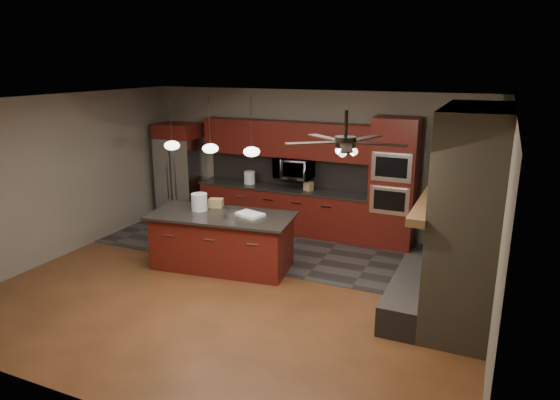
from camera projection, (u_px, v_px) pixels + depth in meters
The scene contains 22 objects.
ground at pixel (241, 286), 7.62m from camera, with size 7.00×7.00×0.00m, color brown.
ceiling at pixel (237, 100), 6.87m from camera, with size 7.00×6.00×0.02m, color white.
back_wall at pixel (312, 162), 9.88m from camera, with size 7.00×0.02×2.80m, color #706759.
right_wall at pixel (501, 230), 5.87m from camera, with size 0.02×6.00×2.80m, color #706759.
left_wall at pixel (61, 177), 8.61m from camera, with size 0.02×6.00×2.80m, color #706759.
slate_tile_patch at pixel (288, 248), 9.20m from camera, with size 7.00×2.40×0.01m, color #373532.
fireplace_column at pixel (462, 224), 6.43m from camera, with size 1.30×2.10×2.80m.
back_cabinetry at pixel (284, 187), 9.98m from camera, with size 3.59×0.64×2.20m.
oven_tower at pixel (394, 184), 9.00m from camera, with size 0.80×0.63×2.38m.
microwave at pixel (294, 168), 9.80m from camera, with size 0.73×0.41×0.50m, color silver.
refrigerator at pixel (181, 171), 10.77m from camera, with size 0.88×0.75×2.06m.
kitchen_island at pixel (222, 241), 8.23m from camera, with size 2.47×1.36×0.92m.
white_bucket at pixel (199, 202), 8.29m from camera, with size 0.27×0.27×0.29m, color silver.
paint_can at pixel (231, 215), 7.89m from camera, with size 0.17×0.17×0.11m, color #A3A2A7.
paint_tray at pixel (249, 214), 8.03m from camera, with size 0.44×0.31×0.04m, color white.
cardboard_box at pixel (216, 203), 8.49m from camera, with size 0.23×0.17×0.15m, color #97824E.
counter_bucket at pixel (250, 177), 10.20m from camera, with size 0.23×0.23×0.26m, color white.
counter_box at pixel (308, 186), 9.66m from camera, with size 0.16×0.13×0.18m, color tan.
pendant_left at pixel (172, 145), 8.35m from camera, with size 0.26×0.26×0.92m.
pendant_center at pixel (210, 148), 8.06m from camera, with size 0.26×0.26×0.92m.
pendant_right at pixel (252, 151), 7.77m from camera, with size 0.26×0.26×0.92m.
ceiling_fan at pixel (345, 141), 5.55m from camera, with size 1.27×1.33×0.41m.
Camera 1 is at (3.37, -6.15, 3.31)m, focal length 32.00 mm.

